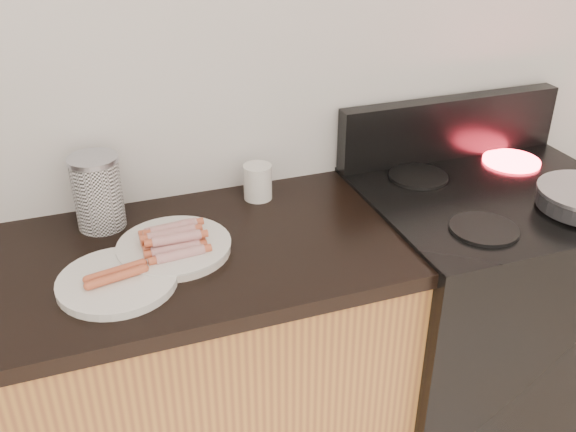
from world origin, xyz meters
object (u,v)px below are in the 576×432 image
object	(u,v)px
main_plate	(174,248)
mug	(258,182)
side_plate	(117,281)
stove	(477,317)
canister	(98,192)

from	to	relation	value
main_plate	mug	xyz separation A→B (m)	(0.29, 0.21, 0.04)
side_plate	main_plate	bearing A→B (deg)	33.07
stove	canister	xyz separation A→B (m)	(-1.11, 0.22, 0.54)
main_plate	mug	bearing A→B (deg)	36.28
stove	side_plate	bearing A→B (deg)	-175.91
side_plate	mug	xyz separation A→B (m)	(0.44, 0.31, 0.04)
stove	canister	bearing A→B (deg)	168.93
canister	mug	xyz separation A→B (m)	(0.44, 0.01, -0.05)
main_plate	side_plate	distance (m)	0.18
canister	main_plate	bearing A→B (deg)	-51.51
main_plate	stove	bearing A→B (deg)	-1.21
main_plate	canister	distance (m)	0.27
mug	canister	bearing A→B (deg)	-178.26
side_plate	canister	distance (m)	0.31
stove	main_plate	bearing A→B (deg)	178.79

